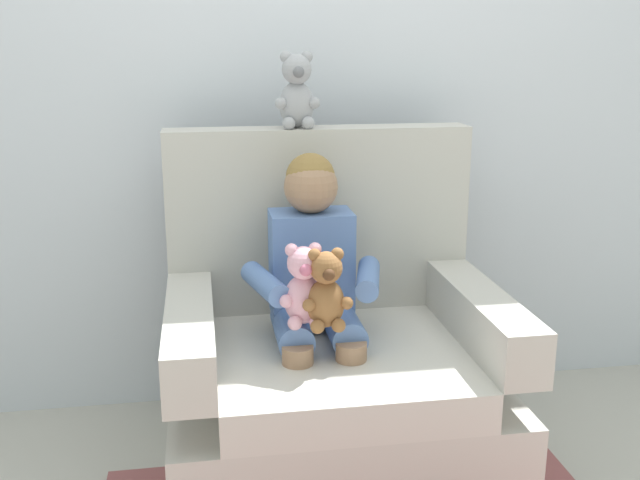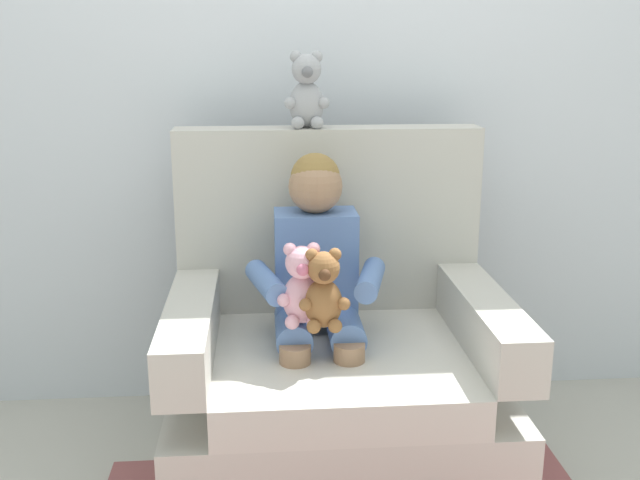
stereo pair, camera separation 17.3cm
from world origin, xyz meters
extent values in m
plane|color=#ADA89E|center=(0.00, 0.00, 0.00)|extent=(8.00, 8.00, 0.00)
cube|color=silver|center=(0.00, 0.61, 1.30)|extent=(6.00, 0.10, 2.60)
cube|color=#BCB7AD|center=(0.00, 0.00, 0.16)|extent=(1.04, 0.84, 0.32)
cube|color=beige|center=(0.00, -0.07, 0.38)|extent=(0.76, 0.70, 0.12)
cube|color=#BCB7AD|center=(0.00, 0.35, 0.76)|extent=(1.04, 0.14, 0.63)
cube|color=#BCB7AD|center=(-0.45, -0.07, 0.52)|extent=(0.14, 0.70, 0.16)
cube|color=#BCB7AD|center=(0.45, -0.07, 0.52)|extent=(0.14, 0.70, 0.16)
cube|color=#597AB7|center=(-0.06, 0.13, 0.66)|extent=(0.26, 0.16, 0.34)
sphere|color=#9E7556|center=(-0.06, 0.13, 0.92)|extent=(0.17, 0.17, 0.17)
sphere|color=olive|center=(-0.06, 0.14, 0.94)|extent=(0.16, 0.16, 0.16)
cylinder|color=#597AB7|center=(-0.14, 0.00, 0.49)|extent=(0.11, 0.26, 0.11)
cylinder|color=#9E7556|center=(-0.14, -0.13, 0.34)|extent=(0.09, 0.09, 0.30)
cylinder|color=#597AB7|center=(0.02, 0.00, 0.49)|extent=(0.11, 0.26, 0.11)
cylinder|color=#9E7556|center=(0.02, -0.13, 0.34)|extent=(0.09, 0.09, 0.30)
cylinder|color=#597AB7|center=(-0.22, 0.01, 0.64)|extent=(0.13, 0.27, 0.07)
cylinder|color=#597AB7|center=(0.10, 0.01, 0.64)|extent=(0.13, 0.27, 0.07)
ellipsoid|color=brown|center=(-0.06, -0.13, 0.62)|extent=(0.11, 0.09, 0.15)
sphere|color=brown|center=(-0.06, -0.14, 0.73)|extent=(0.09, 0.09, 0.09)
sphere|color=#4C2D19|center=(-0.06, -0.19, 0.73)|extent=(0.04, 0.04, 0.04)
sphere|color=brown|center=(-0.09, -0.14, 0.77)|extent=(0.04, 0.04, 0.04)
sphere|color=brown|center=(-0.11, -0.16, 0.63)|extent=(0.04, 0.04, 0.04)
sphere|color=brown|center=(-0.09, -0.18, 0.57)|extent=(0.04, 0.04, 0.04)
sphere|color=brown|center=(-0.02, -0.14, 0.77)|extent=(0.04, 0.04, 0.04)
sphere|color=brown|center=(0.00, -0.16, 0.63)|extent=(0.04, 0.04, 0.04)
sphere|color=brown|center=(-0.03, -0.18, 0.57)|extent=(0.04, 0.04, 0.04)
ellipsoid|color=#EAA8BC|center=(-0.12, -0.10, 0.62)|extent=(0.11, 0.10, 0.15)
sphere|color=#EAA8BC|center=(-0.12, -0.11, 0.74)|extent=(0.10, 0.10, 0.10)
sphere|color=#CC6684|center=(-0.12, -0.15, 0.73)|extent=(0.04, 0.04, 0.04)
sphere|color=#EAA8BC|center=(-0.15, -0.10, 0.78)|extent=(0.04, 0.04, 0.04)
sphere|color=#EAA8BC|center=(-0.17, -0.12, 0.63)|extent=(0.04, 0.04, 0.04)
sphere|color=#EAA8BC|center=(-0.15, -0.14, 0.57)|extent=(0.04, 0.04, 0.04)
sphere|color=#EAA8BC|center=(-0.08, -0.10, 0.78)|extent=(0.04, 0.04, 0.04)
sphere|color=#EAA8BC|center=(-0.06, -0.12, 0.63)|extent=(0.04, 0.04, 0.04)
sphere|color=#EAA8BC|center=(-0.08, -0.14, 0.57)|extent=(0.04, 0.04, 0.04)
ellipsoid|color=#9E9EA3|center=(-0.07, 0.35, 1.15)|extent=(0.12, 0.10, 0.15)
sphere|color=#9E9EA3|center=(-0.07, 0.34, 1.26)|extent=(0.10, 0.10, 0.10)
sphere|color=slate|center=(-0.07, 0.30, 1.26)|extent=(0.04, 0.04, 0.04)
sphere|color=#9E9EA3|center=(-0.11, 0.35, 1.30)|extent=(0.04, 0.04, 0.04)
sphere|color=#9E9EA3|center=(-0.13, 0.32, 1.16)|extent=(0.04, 0.04, 0.04)
sphere|color=#9E9EA3|center=(-0.10, 0.31, 1.09)|extent=(0.04, 0.04, 0.04)
sphere|color=#9E9EA3|center=(-0.04, 0.35, 1.30)|extent=(0.04, 0.04, 0.04)
sphere|color=#9E9EA3|center=(-0.02, 0.32, 1.16)|extent=(0.04, 0.04, 0.04)
sphere|color=#9E9EA3|center=(-0.04, 0.31, 1.09)|extent=(0.04, 0.04, 0.04)
camera|label=1|loc=(-0.40, -2.12, 1.36)|focal=41.47mm
camera|label=2|loc=(-0.23, -2.14, 1.36)|focal=41.47mm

